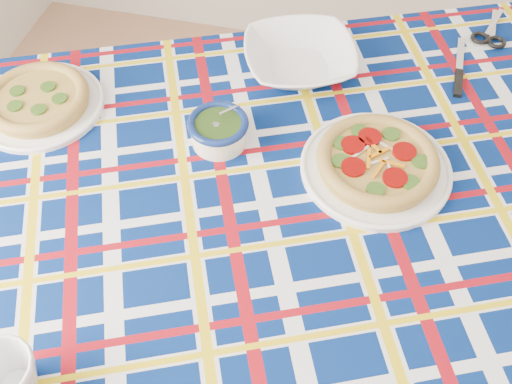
% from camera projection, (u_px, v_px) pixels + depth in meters
% --- Properties ---
extents(dining_table, '(1.97, 1.64, 0.79)m').
position_uv_depth(dining_table, '(295.00, 202.00, 1.32)').
color(dining_table, brown).
rests_on(dining_table, floor).
extents(tablecloth, '(2.01, 1.68, 0.11)m').
position_uv_depth(tablecloth, '(296.00, 195.00, 1.30)').
color(tablecloth, '#051C59').
rests_on(tablecloth, dining_table).
extents(main_focaccia_plate, '(0.45, 0.45, 0.07)m').
position_uv_depth(main_focaccia_plate, '(377.00, 161.00, 1.24)').
color(main_focaccia_plate, '#B48D3F').
rests_on(main_focaccia_plate, tablecloth).
extents(pesto_bowl, '(0.19, 0.19, 0.08)m').
position_uv_depth(pesto_bowl, '(218.00, 129.00, 1.29)').
color(pesto_bowl, black).
rests_on(pesto_bowl, tablecloth).
extents(serving_bowl, '(0.36, 0.36, 0.07)m').
position_uv_depth(serving_bowl, '(300.00, 59.00, 1.45)').
color(serving_bowl, white).
rests_on(serving_bowl, tablecloth).
extents(second_focaccia_plate, '(0.44, 0.44, 0.06)m').
position_uv_depth(second_focaccia_plate, '(38.00, 99.00, 1.37)').
color(second_focaccia_plate, '#B48D3F').
rests_on(second_focaccia_plate, tablecloth).
extents(mug, '(0.15, 0.15, 0.10)m').
position_uv_depth(mug, '(8.00, 378.00, 0.93)').
color(mug, white).
rests_on(mug, tablecloth).
extents(table_knife, '(0.03, 0.25, 0.01)m').
position_uv_depth(table_knife, '(460.00, 56.00, 1.50)').
color(table_knife, silver).
rests_on(table_knife, tablecloth).
extents(kitchen_scissors, '(0.14, 0.22, 0.02)m').
position_uv_depth(kitchen_scissors, '(494.00, 23.00, 1.58)').
color(kitchen_scissors, silver).
rests_on(kitchen_scissors, tablecloth).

